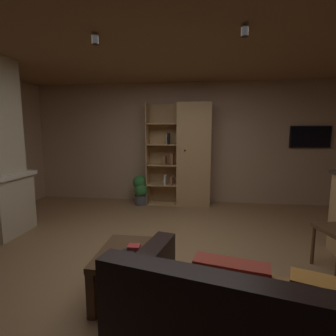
{
  "coord_description": "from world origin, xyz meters",
  "views": [
    {
      "loc": [
        0.39,
        -2.72,
        1.49
      ],
      "look_at": [
        0.0,
        0.4,
        1.05
      ],
      "focal_mm": 26.85,
      "sensor_mm": 36.0,
      "label": 1
    }
  ],
  "objects_px": {
    "bookshelf_cabinet": "(189,155)",
    "table_book_1": "(134,247)",
    "coffee_table": "(135,260)",
    "wall_mounted_tv": "(310,137)",
    "potted_floor_plant": "(141,189)",
    "table_book_0": "(128,252)"
  },
  "relations": [
    {
      "from": "table_book_1",
      "to": "potted_floor_plant",
      "type": "distance_m",
      "value": 3.03
    },
    {
      "from": "bookshelf_cabinet",
      "to": "coffee_table",
      "type": "bearing_deg",
      "value": -96.62
    },
    {
      "from": "table_book_1",
      "to": "bookshelf_cabinet",
      "type": "bearing_deg",
      "value": 83.33
    },
    {
      "from": "bookshelf_cabinet",
      "to": "table_book_1",
      "type": "height_order",
      "value": "bookshelf_cabinet"
    },
    {
      "from": "coffee_table",
      "to": "wall_mounted_tv",
      "type": "xyz_separation_m",
      "value": [
        2.75,
        3.3,
        1.06
      ]
    },
    {
      "from": "coffee_table",
      "to": "wall_mounted_tv",
      "type": "distance_m",
      "value": 4.42
    },
    {
      "from": "potted_floor_plant",
      "to": "bookshelf_cabinet",
      "type": "bearing_deg",
      "value": 7.47
    },
    {
      "from": "bookshelf_cabinet",
      "to": "table_book_1",
      "type": "distance_m",
      "value": 3.16
    },
    {
      "from": "table_book_1",
      "to": "wall_mounted_tv",
      "type": "xyz_separation_m",
      "value": [
        2.75,
        3.3,
        0.93
      ]
    },
    {
      "from": "table_book_0",
      "to": "table_book_1",
      "type": "relative_size",
      "value": 1.02
    },
    {
      "from": "coffee_table",
      "to": "table_book_0",
      "type": "height_order",
      "value": "table_book_0"
    },
    {
      "from": "wall_mounted_tv",
      "to": "table_book_0",
      "type": "bearing_deg",
      "value": -129.74
    },
    {
      "from": "bookshelf_cabinet",
      "to": "potted_floor_plant",
      "type": "distance_m",
      "value": 1.24
    },
    {
      "from": "table_book_0",
      "to": "table_book_1",
      "type": "bearing_deg",
      "value": 56.67
    },
    {
      "from": "table_book_0",
      "to": "wall_mounted_tv",
      "type": "distance_m",
      "value": 4.47
    },
    {
      "from": "bookshelf_cabinet",
      "to": "table_book_1",
      "type": "xyz_separation_m",
      "value": [
        -0.36,
        -3.09,
        -0.55
      ]
    },
    {
      "from": "coffee_table",
      "to": "potted_floor_plant",
      "type": "xyz_separation_m",
      "value": [
        -0.64,
        2.96,
        -0.04
      ]
    },
    {
      "from": "coffee_table",
      "to": "table_book_0",
      "type": "xyz_separation_m",
      "value": [
        -0.04,
        -0.05,
        0.1
      ]
    },
    {
      "from": "bookshelf_cabinet",
      "to": "table_book_1",
      "type": "bearing_deg",
      "value": -96.67
    },
    {
      "from": "bookshelf_cabinet",
      "to": "potted_floor_plant",
      "type": "relative_size",
      "value": 3.37
    },
    {
      "from": "table_book_0",
      "to": "table_book_1",
      "type": "distance_m",
      "value": 0.07
    },
    {
      "from": "wall_mounted_tv",
      "to": "coffee_table",
      "type": "bearing_deg",
      "value": -129.82
    }
  ]
}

